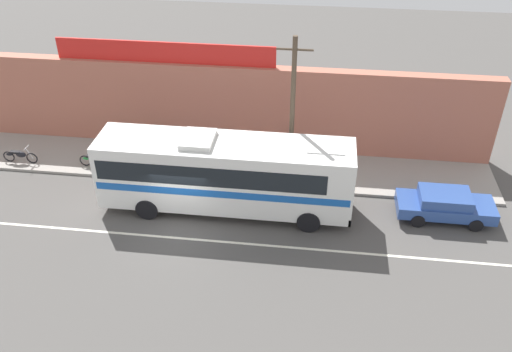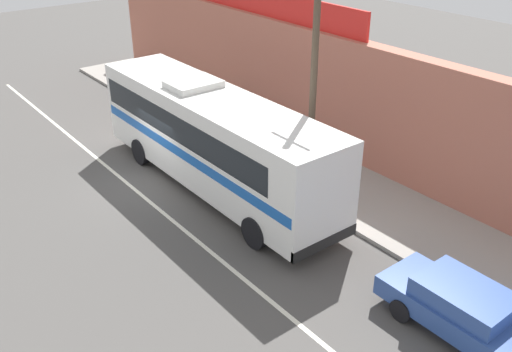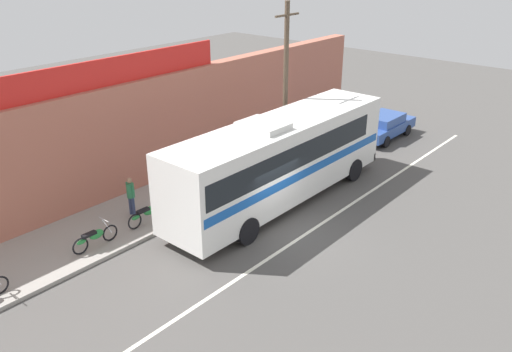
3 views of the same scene
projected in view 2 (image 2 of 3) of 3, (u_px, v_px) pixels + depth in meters
ground_plane at (152, 181)px, 21.18m from camera, size 70.00×70.00×0.00m
sidewalk_slab at (260, 144)px, 23.98m from camera, size 30.00×3.60×0.14m
storefront_facade at (299, 82)px, 24.07m from camera, size 30.00×0.70×4.80m
storefront_billboard at (267, 3)px, 24.22m from camera, size 11.54×0.12×1.10m
road_center_stripe at (132, 188)px, 20.74m from camera, size 30.00×0.14×0.01m
intercity_bus at (212, 135)px, 19.87m from camera, size 11.52×2.69×3.78m
parked_car at (465, 310)px, 13.75m from camera, size 4.35×1.82×1.37m
utility_pole at (313, 90)px, 18.00m from camera, size 1.60×0.22×7.66m
motorcycle_red at (172, 103)px, 27.01m from camera, size 1.83×0.56×0.94m
motorcycle_blue at (130, 82)px, 29.82m from camera, size 1.91×0.56×0.94m
motorcycle_black at (199, 117)px, 25.37m from camera, size 1.93×0.56×0.94m
pedestrian_far_right at (217, 102)px, 25.67m from camera, size 0.30×0.48×1.59m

